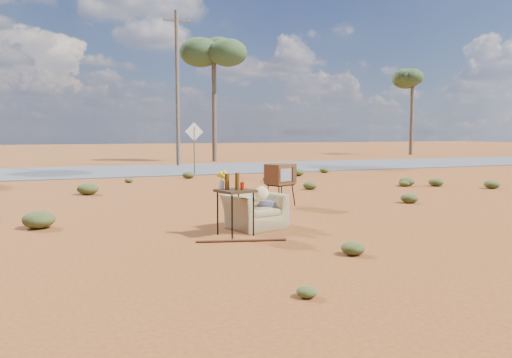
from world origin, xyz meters
name	(u,v)px	position (x,y,z in m)	size (l,w,h in m)	color
ground	(273,228)	(0.00, 0.00, 0.00)	(140.00, 140.00, 0.00)	#984B1E
highway	(148,170)	(0.00, 15.00, 0.02)	(140.00, 7.00, 0.04)	#565659
armchair	(257,206)	(-0.26, 0.14, 0.40)	(1.25, 1.03, 0.85)	olive
tv_unit	(280,175)	(1.27, 2.54, 0.75)	(0.77, 0.70, 1.01)	black
side_table	(232,188)	(-0.91, -0.37, 0.82)	(0.69, 0.69, 1.11)	#382414
rusty_bar	(241,241)	(-0.95, -0.92, 0.02)	(0.04, 0.04, 1.48)	#4F2215
road_sign	(194,139)	(1.50, 12.00, 1.50)	(0.78, 0.06, 2.19)	brown
eucalyptus_center	(214,55)	(5.00, 21.00, 6.43)	(3.20, 3.20, 7.60)	brown
eucalyptus_right	(413,79)	(22.00, 24.00, 5.94)	(3.20, 3.20, 7.10)	brown
utility_pole_center	(177,86)	(2.00, 17.50, 4.15)	(1.40, 0.20, 8.00)	brown
scrub_patch	(179,195)	(-0.82, 4.41, 0.14)	(17.49, 8.07, 0.33)	#4B5324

